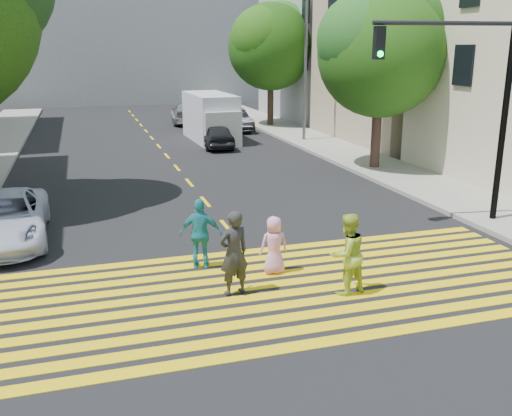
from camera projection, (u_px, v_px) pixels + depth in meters
name	position (u px, v px, depth m)	size (l,w,h in m)	color
ground	(300.00, 314.00, 11.44)	(120.00, 120.00, 0.00)	black
sidewalk_right	(351.00, 156.00, 27.61)	(3.00, 60.00, 0.15)	gray
crosswalk	(279.00, 289.00, 12.61)	(13.40, 5.30, 0.01)	yellow
lane_line	(155.00, 142.00, 32.14)	(0.12, 34.40, 0.01)	yellow
building_right_tan	(429.00, 50.00, 31.77)	(10.00, 10.00, 10.00)	tan
building_right_grey	(344.00, 49.00, 41.90)	(10.00, 10.00, 10.00)	gray
backdrop_block	(117.00, 38.00, 53.97)	(30.00, 8.00, 12.00)	gray
tree_right_near	(383.00, 46.00, 23.45)	(6.17, 5.74, 7.67)	#3B261E
tree_right_far	(271.00, 42.00, 36.98)	(7.40, 7.40, 8.10)	black
pedestrian_man	(234.00, 253.00, 12.13)	(0.68, 0.45, 1.87)	#292929
pedestrian_woman	(347.00, 254.00, 12.17)	(0.87, 0.68, 1.80)	#B1CC3B
pedestrian_child	(274.00, 245.00, 13.33)	(0.68, 0.44, 1.39)	pink
pedestrian_extra	(201.00, 234.00, 13.64)	(1.00, 0.42, 1.71)	teal
white_sedan	(4.00, 218.00, 15.48)	(2.23, 4.85, 1.35)	silver
dark_car_near	(217.00, 136.00, 30.12)	(1.50, 3.74, 1.27)	black
silver_car	(186.00, 113.00, 39.68)	(1.99, 4.89, 1.42)	gray
dark_car_parked	(234.00, 120.00, 36.23)	(1.46, 4.20, 1.38)	black
white_van	(212.00, 119.00, 32.21)	(2.27, 5.63, 2.63)	silver
traffic_signal	(470.00, 89.00, 16.10)	(4.21, 0.81, 6.20)	black
street_lamp	(303.00, 41.00, 30.54)	(2.16, 0.38, 9.54)	#5A5A5C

